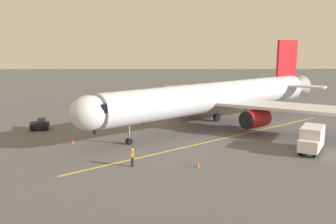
{
  "coord_description": "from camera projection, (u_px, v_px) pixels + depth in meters",
  "views": [
    {
      "loc": [
        7.02,
        47.81,
        11.1
      ],
      "look_at": [
        6.32,
        5.05,
        3.0
      ],
      "focal_mm": 39.25,
      "sensor_mm": 36.0,
      "label": 1
    }
  ],
  "objects": [
    {
      "name": "box_truck_near_nose",
      "position": [
        311.0,
        139.0,
        37.62
      ],
      "size": [
        4.03,
        4.95,
        2.62
      ],
      "color": "white",
      "rests_on": "ground"
    },
    {
      "name": "ground_plane",
      "position": [
        214.0,
        127.0,
        49.15
      ],
      "size": [
        220.0,
        220.0,
        0.0
      ],
      "primitive_type": "plane",
      "color": "#565659"
    },
    {
      "name": "apron_lead_in_line",
      "position": [
        222.0,
        139.0,
        43.06
      ],
      "size": [
        31.94,
        24.46,
        0.01
      ],
      "primitive_type": "cube",
      "rotation": [
        0.0,
        0.0,
        -0.92
      ],
      "color": "yellow",
      "rests_on": "ground"
    },
    {
      "name": "tug_portside",
      "position": [
        40.0,
        125.0,
        47.28
      ],
      "size": [
        2.57,
        1.98,
        1.5
      ],
      "color": "black",
      "rests_on": "ground"
    },
    {
      "name": "ground_crew_wing_walker",
      "position": [
        144.0,
        118.0,
        50.75
      ],
      "size": [
        0.47,
        0.39,
        1.71
      ],
      "color": "#23232D",
      "rests_on": "ground"
    },
    {
      "name": "safety_cone_nose_right",
      "position": [
        198.0,
        164.0,
        33.21
      ],
      "size": [
        0.32,
        0.32,
        0.55
      ],
      "primitive_type": "cone",
      "color": "#F2590F",
      "rests_on": "ground"
    },
    {
      "name": "airplane",
      "position": [
        217.0,
        97.0,
        48.38
      ],
      "size": [
        34.49,
        31.64,
        11.5
      ],
      "color": "silver",
      "rests_on": "ground"
    },
    {
      "name": "ground_crew_loader",
      "position": [
        94.0,
        127.0,
        45.11
      ],
      "size": [
        0.47,
        0.44,
        1.71
      ],
      "color": "#23232D",
      "rests_on": "ground"
    },
    {
      "name": "safety_cone_nose_left",
      "position": [
        73.0,
        142.0,
        40.8
      ],
      "size": [
        0.32,
        0.32,
        0.55
      ],
      "primitive_type": "cone",
      "color": "#F2590F",
      "rests_on": "ground"
    },
    {
      "name": "ground_crew_marshaller",
      "position": [
        132.0,
        157.0,
        33.27
      ],
      "size": [
        0.26,
        0.4,
        1.71
      ],
      "color": "#23232D",
      "rests_on": "ground"
    }
  ]
}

